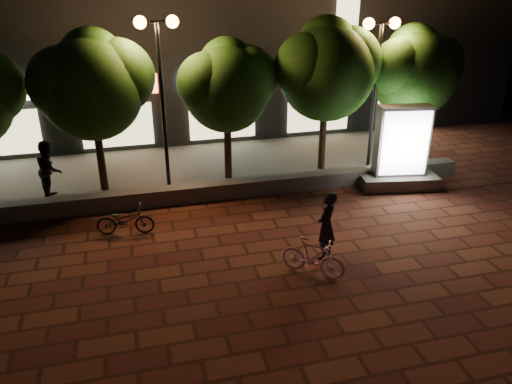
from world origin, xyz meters
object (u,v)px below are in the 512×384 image
object	(u,v)px
street_lamp_right	(379,55)
scooter_parked	(125,220)
tree_left	(92,82)
tree_mid	(228,83)
ad_kiosk	(400,155)
pedestrian	(49,169)
scooter_pink	(313,257)
tree_right	(328,67)
rider	(326,226)
street_lamp_left	(159,60)
tree_far_right	(415,68)

from	to	relation	value
street_lamp_right	scooter_parked	bearing A→B (deg)	-161.46
tree_left	tree_mid	xyz separation A→B (m)	(4.00, -0.00, -0.23)
ad_kiosk	pedestrian	bearing A→B (deg)	170.98
scooter_pink	scooter_parked	distance (m)	5.12
tree_right	rider	bearing A→B (deg)	-110.72
tree_left	street_lamp_left	world-z (taller)	street_lamp_left
tree_mid	pedestrian	xyz separation A→B (m)	(-5.54, -0.27, -2.24)
tree_far_right	pedestrian	bearing A→B (deg)	-178.72
scooter_pink	rider	bearing A→B (deg)	-0.98
street_lamp_right	rider	bearing A→B (deg)	-125.41
street_lamp_right	pedestrian	distance (m)	10.89
scooter_pink	pedestrian	bearing A→B (deg)	87.03
tree_far_right	rider	distance (m)	8.02
pedestrian	tree_left	bearing A→B (deg)	-83.16
rider	tree_far_right	bearing A→B (deg)	-176.20
street_lamp_right	scooter_parked	xyz separation A→B (m)	(-8.39, -2.81, -3.50)
tree_mid	street_lamp_right	world-z (taller)	street_lamp_right
scooter_pink	tree_far_right	bearing A→B (deg)	-3.23
pedestrian	tree_mid	bearing A→B (deg)	-90.26
tree_far_right	street_lamp_left	size ratio (longest dim) A/B	0.92
tree_mid	tree_right	xyz separation A→B (m)	(3.31, 0.00, 0.35)
street_lamp_left	street_lamp_right	bearing A→B (deg)	0.00
tree_mid	street_lamp_left	size ratio (longest dim) A/B	0.87
tree_far_right	street_lamp_right	bearing A→B (deg)	-170.39
tree_far_right	ad_kiosk	xyz separation A→B (m)	(-1.37, -1.96, -2.30)
tree_right	scooter_parked	xyz separation A→B (m)	(-6.74, -3.08, -3.17)
ad_kiosk	tree_right	bearing A→B (deg)	133.01
tree_mid	tree_right	distance (m)	3.32
scooter_pink	scooter_parked	xyz separation A→B (m)	(-4.11, 3.05, -0.06)
ad_kiosk	rider	distance (m)	5.28
ad_kiosk	scooter_pink	distance (m)	6.13
street_lamp_left	scooter_pink	xyz separation A→B (m)	(2.73, -5.86, -3.57)
ad_kiosk	tree_mid	bearing A→B (deg)	159.09
street_lamp_left	scooter_pink	world-z (taller)	street_lamp_left
tree_far_right	rider	xyz separation A→B (m)	(-5.28, -5.50, -2.50)
tree_far_right	scooter_parked	world-z (taller)	tree_far_right
tree_right	rider	world-z (taller)	tree_right
scooter_pink	tree_right	bearing A→B (deg)	17.10
tree_right	street_lamp_right	bearing A→B (deg)	-9.10
tree_left	tree_far_right	bearing A→B (deg)	-0.00
street_lamp_right	ad_kiosk	size ratio (longest dim) A/B	1.88
tree_right	scooter_pink	distance (m)	7.36
ad_kiosk	scooter_pink	xyz separation A→B (m)	(-4.46, -4.16, -0.61)
street_lamp_left	ad_kiosk	size ratio (longest dim) A/B	1.96
tree_left	street_lamp_right	world-z (taller)	street_lamp_right
tree_far_right	scooter_pink	size ratio (longest dim) A/B	3.12
rider	street_lamp_left	bearing A→B (deg)	-100.35
tree_right	scooter_pink	size ratio (longest dim) A/B	3.32
tree_mid	tree_far_right	bearing A→B (deg)	0.00
tree_left	tree_mid	world-z (taller)	tree_left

